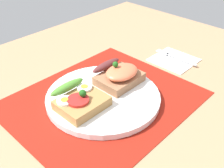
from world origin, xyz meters
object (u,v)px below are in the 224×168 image
at_px(sandwich_egg_tomato, 79,100).
at_px(sandwich_salmon, 119,75).
at_px(plate, 103,97).
at_px(napkin, 174,59).
at_px(fork, 175,57).

xyz_separation_m(sandwich_egg_tomato, sandwich_salmon, (0.13, -0.00, 0.01)).
xyz_separation_m(plate, napkin, (0.28, -0.01, -0.01)).
distance_m(sandwich_salmon, fork, 0.23).
relative_size(plate, sandwich_egg_tomato, 2.58).
distance_m(plate, sandwich_egg_tomato, 0.07).
bearing_deg(napkin, sandwich_salmon, 173.91).
distance_m(plate, napkin, 0.28).
height_order(plate, fork, plate).
bearing_deg(sandwich_egg_tomato, sandwich_salmon, -0.07).
bearing_deg(sandwich_salmon, napkin, -6.09).
height_order(napkin, fork, fork).
bearing_deg(plate, sandwich_salmon, 8.79).
relative_size(sandwich_egg_tomato, fork, 0.76).
distance_m(plate, fork, 0.29).
bearing_deg(fork, napkin, -157.44).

